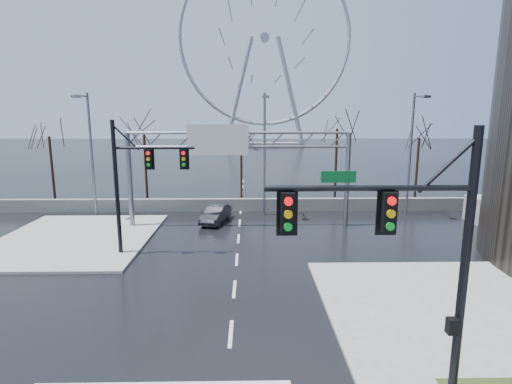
{
  "coord_description": "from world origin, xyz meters",
  "views": [
    {
      "loc": [
        0.71,
        -14.02,
        8.24
      ],
      "look_at": [
        1.12,
        7.99,
        4.0
      ],
      "focal_mm": 28.0,
      "sensor_mm": 36.0,
      "label": 1
    }
  ],
  "objects_px": {
    "signal_mast_near": "(417,245)",
    "signal_mast_far": "(135,175)",
    "sign_gantry": "(234,158)",
    "car": "(216,214)",
    "ferris_wheel": "(265,45)"
  },
  "relations": [
    {
      "from": "signal_mast_near",
      "to": "signal_mast_far",
      "type": "relative_size",
      "value": 1.0
    },
    {
      "from": "sign_gantry",
      "to": "car",
      "type": "distance_m",
      "value": 4.92
    },
    {
      "from": "ferris_wheel",
      "to": "car",
      "type": "distance_m",
      "value": 83.06
    },
    {
      "from": "ferris_wheel",
      "to": "car",
      "type": "xyz_separation_m",
      "value": [
        -6.87,
        -78.76,
        -25.47
      ]
    },
    {
      "from": "sign_gantry",
      "to": "ferris_wheel",
      "type": "height_order",
      "value": "ferris_wheel"
    },
    {
      "from": "ferris_wheel",
      "to": "car",
      "type": "bearing_deg",
      "value": -94.98
    },
    {
      "from": "sign_gantry",
      "to": "car",
      "type": "bearing_deg",
      "value": 139.37
    },
    {
      "from": "signal_mast_near",
      "to": "ferris_wheel",
      "type": "relative_size",
      "value": 0.16
    },
    {
      "from": "signal_mast_near",
      "to": "sign_gantry",
      "type": "relative_size",
      "value": 0.49
    },
    {
      "from": "signal_mast_far",
      "to": "car",
      "type": "bearing_deg",
      "value": 61.19
    },
    {
      "from": "signal_mast_near",
      "to": "ferris_wheel",
      "type": "bearing_deg",
      "value": 90.08
    },
    {
      "from": "sign_gantry",
      "to": "signal_mast_near",
      "type": "bearing_deg",
      "value": -73.81
    },
    {
      "from": "ferris_wheel",
      "to": "car",
      "type": "height_order",
      "value": "ferris_wheel"
    },
    {
      "from": "signal_mast_near",
      "to": "ferris_wheel",
      "type": "height_order",
      "value": "ferris_wheel"
    },
    {
      "from": "signal_mast_far",
      "to": "ferris_wheel",
      "type": "height_order",
      "value": "ferris_wheel"
    }
  ]
}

